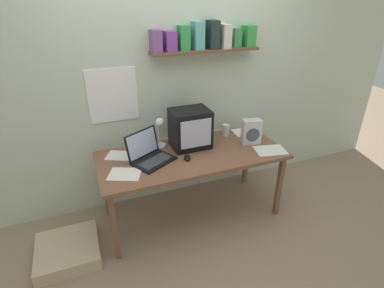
{
  "coord_description": "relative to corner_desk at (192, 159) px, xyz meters",
  "views": [
    {
      "loc": [
        -0.9,
        -2.32,
        2.07
      ],
      "look_at": [
        0.0,
        0.0,
        0.82
      ],
      "focal_mm": 28.0,
      "sensor_mm": 36.0,
      "label": 1
    }
  ],
  "objects": [
    {
      "name": "ground_plane",
      "position": [
        0.0,
        0.0,
        -0.66
      ],
      "size": [
        12.0,
        12.0,
        0.0
      ],
      "primitive_type": "plane",
      "color": "#9A7F64"
    },
    {
      "name": "open_notebook",
      "position": [
        0.74,
        0.25,
        0.06
      ],
      "size": [
        0.3,
        0.22,
        0.0
      ],
      "rotation": [
        0.0,
        0.0,
        -0.06
      ],
      "color": "white",
      "rests_on": "corner_desk"
    },
    {
      "name": "computer_mouse",
      "position": [
        -0.08,
        -0.09,
        0.07
      ],
      "size": [
        0.09,
        0.12,
        0.03
      ],
      "rotation": [
        0.0,
        0.0,
        -0.29
      ],
      "color": "black",
      "rests_on": "corner_desk"
    },
    {
      "name": "loose_paper_near_laptop",
      "position": [
        -0.62,
        0.19,
        0.06
      ],
      "size": [
        0.34,
        0.3,
        0.0
      ],
      "rotation": [
        0.0,
        0.0,
        -0.47
      ],
      "color": "white",
      "rests_on": "corner_desk"
    },
    {
      "name": "crt_monitor",
      "position": [
        0.04,
        0.15,
        0.24
      ],
      "size": [
        0.37,
        0.3,
        0.38
      ],
      "rotation": [
        0.0,
        0.0,
        0.0
      ],
      "color": "black",
      "rests_on": "corner_desk"
    },
    {
      "name": "loose_paper_near_monitor",
      "position": [
        0.73,
        -0.22,
        0.06
      ],
      "size": [
        0.33,
        0.27,
        0.0
      ],
      "rotation": [
        0.0,
        0.0,
        -0.21
      ],
      "color": "silver",
      "rests_on": "corner_desk"
    },
    {
      "name": "space_heater",
      "position": [
        0.63,
        -0.01,
        0.18
      ],
      "size": [
        0.2,
        0.14,
        0.25
      ],
      "rotation": [
        0.0,
        0.0,
        -0.22
      ],
      "color": "silver",
      "rests_on": "corner_desk"
    },
    {
      "name": "back_wall",
      "position": [
        0.01,
        0.5,
        0.65
      ],
      "size": [
        5.6,
        0.24,
        2.6
      ],
      "color": "beige",
      "rests_on": "ground_plane"
    },
    {
      "name": "corner_desk",
      "position": [
        0.0,
        0.0,
        0.0
      ],
      "size": [
        1.75,
        0.76,
        0.72
      ],
      "color": "brown",
      "rests_on": "ground_plane"
    },
    {
      "name": "laptop",
      "position": [
        -0.41,
        0.03,
        0.12
      ],
      "size": [
        0.46,
        0.43,
        0.26
      ],
      "rotation": [
        0.0,
        0.0,
        0.51
      ],
      "color": "black",
      "rests_on": "corner_desk"
    },
    {
      "name": "printed_handout",
      "position": [
        -0.66,
        -0.14,
        0.06
      ],
      "size": [
        0.32,
        0.29,
        0.0
      ],
      "rotation": [
        0.0,
        0.0,
        -0.41
      ],
      "color": "white",
      "rests_on": "corner_desk"
    },
    {
      "name": "juice_glass",
      "position": [
        0.48,
        0.25,
        0.11
      ],
      "size": [
        0.08,
        0.08,
        0.12
      ],
      "color": "white",
      "rests_on": "corner_desk"
    },
    {
      "name": "desk_lamp",
      "position": [
        -0.24,
        0.23,
        0.24
      ],
      "size": [
        0.13,
        0.16,
        0.32
      ],
      "rotation": [
        0.0,
        0.0,
        0.06
      ],
      "color": "white",
      "rests_on": "corner_desk"
    },
    {
      "name": "floor_cushion",
      "position": [
        -1.22,
        -0.14,
        -0.6
      ],
      "size": [
        0.52,
        0.52,
        0.12
      ],
      "color": "#C8B28A",
      "rests_on": "ground_plane"
    }
  ]
}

